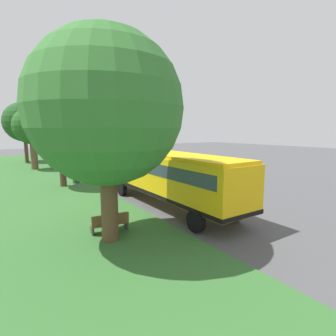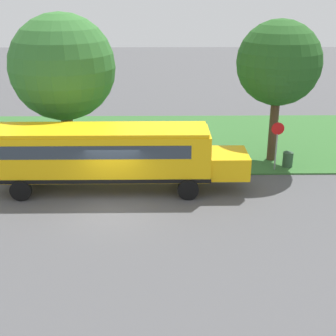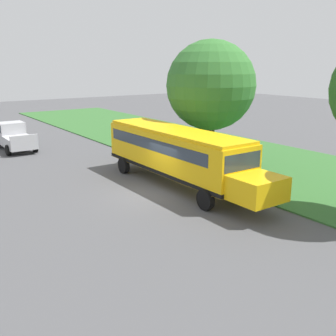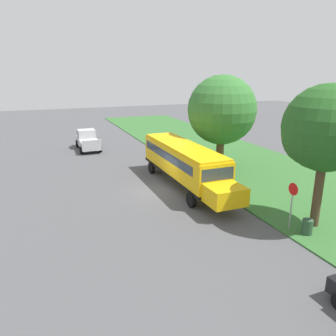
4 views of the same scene
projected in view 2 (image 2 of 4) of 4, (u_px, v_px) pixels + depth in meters
The scene contains 8 objects.
ground_plane at pixel (112, 209), 21.26m from camera, with size 120.00×120.00×0.00m, color #4C4C4F.
grass_verge at pixel (127, 140), 30.56m from camera, with size 12.00×80.00×0.08m, color #33662D.
school_bus at pixel (107, 153), 22.65m from camera, with size 2.84×12.42×3.16m.
oak_tree_beside_bus at pixel (65, 67), 25.79m from camera, with size 5.87×5.87×8.22m.
oak_tree_roadside_mid at pixel (278, 66), 25.02m from camera, with size 4.59×4.59×7.90m.
stop_sign at pixel (277, 141), 25.02m from camera, with size 0.08×0.68×2.74m.
park_bench at pixel (81, 151), 27.30m from camera, with size 1.65×0.69×0.92m.
trash_bin at pixel (288, 160), 25.93m from camera, with size 0.56×0.56×0.90m, color #2D4C33.
Camera 2 is at (19.16, 2.27, 9.47)m, focal length 50.00 mm.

